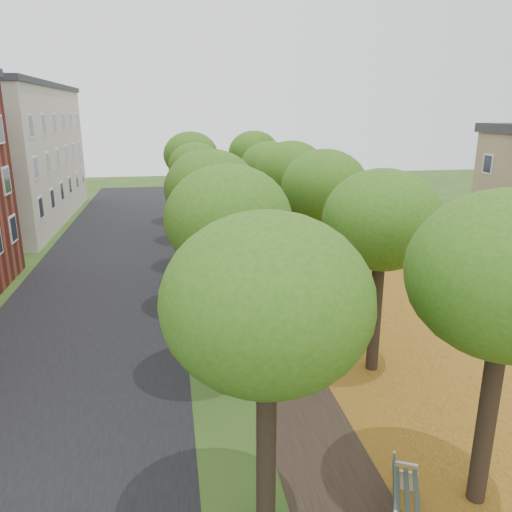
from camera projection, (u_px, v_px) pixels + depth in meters
name	position (u px, v px, depth m)	size (l,w,h in m)	color
street_asphalt	(97.00, 294.00, 23.76)	(8.00, 70.00, 0.01)	black
footpath	(252.00, 285.00, 24.98)	(3.20, 70.00, 0.01)	black
leaf_verge	(348.00, 279.00, 25.80)	(7.50, 70.00, 0.01)	#B26F20
parking_lot	(485.00, 265.00, 28.13)	(9.00, 16.00, 0.01)	black
tree_row_west	(206.00, 184.00, 23.20)	(3.80, 33.80, 6.75)	black
tree_row_east	(305.00, 182.00, 23.98)	(3.80, 33.80, 6.75)	black
bench	(404.00, 500.00, 10.52)	(1.32, 2.04, 0.94)	#2D382F
car_red	(483.00, 276.00, 24.28)	(1.35, 3.87, 1.27)	maroon
car_grey	(428.00, 244.00, 29.56)	(2.15, 5.28, 1.53)	#34343A
car_white	(405.00, 234.00, 32.21)	(2.33, 5.06, 1.41)	silver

